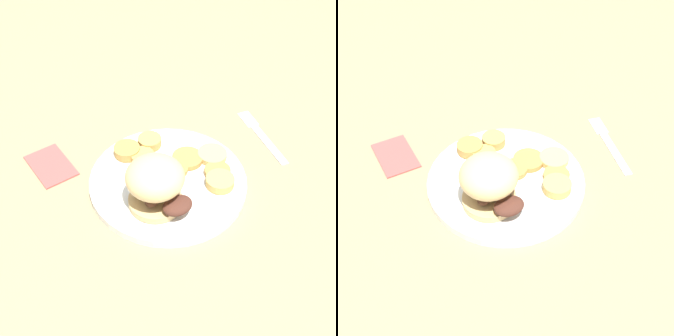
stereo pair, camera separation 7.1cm
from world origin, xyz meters
The scene contains 13 objects.
ground_plane centered at (0.00, 0.00, 0.00)m, with size 4.00×4.00×0.00m, color #937F5B.
dinner_plate centered at (0.00, 0.00, 0.01)m, with size 0.27×0.27×0.02m.
sandwich centered at (0.01, 0.06, 0.06)m, with size 0.12×0.11×0.09m.
potato_round_0 centered at (-0.09, 0.00, 0.02)m, with size 0.05×0.05×0.02m, color tan.
potato_round_1 centered at (-0.07, -0.07, 0.02)m, with size 0.05×0.05×0.01m, color #DBB766.
potato_round_2 centered at (0.08, -0.05, 0.02)m, with size 0.05×0.05×0.02m, color #BC8942.
potato_round_3 centered at (0.05, -0.04, 0.02)m, with size 0.04×0.04×0.01m, color tan.
potato_round_4 centered at (-0.08, -0.03, 0.02)m, with size 0.05×0.05×0.01m, color #BC8942.
potato_round_5 centered at (0.05, -0.08, 0.03)m, with size 0.04×0.04×0.02m, color tan.
potato_round_6 centered at (-0.03, -0.05, 0.02)m, with size 0.06×0.06×0.01m, color #BC8942.
potato_round_7 centered at (-0.01, -0.02, 0.02)m, with size 0.05×0.05×0.01m, color #BC8942.
fork centered at (-0.16, -0.16, 0.00)m, with size 0.10×0.15×0.00m.
napkin centered at (0.22, -0.01, 0.00)m, with size 0.10×0.07×0.01m, color #B24C47.
Camera 1 is at (-0.09, 0.56, 0.60)m, focal length 50.00 mm.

